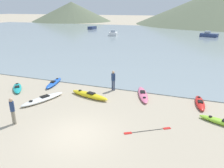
{
  "coord_description": "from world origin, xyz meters",
  "views": [
    {
      "loc": [
        5.43,
        -9.07,
        6.57
      ],
      "look_at": [
        -0.59,
        7.22,
        0.5
      ],
      "focal_mm": 35.0,
      "sensor_mm": 36.0,
      "label": 1
    }
  ],
  "objects": [
    {
      "name": "far_hill_left",
      "position": [
        -55.2,
        94.95,
        4.78
      ],
      "size": [
        40.55,
        40.55,
        9.56
      ],
      "primitive_type": "cone",
      "color": "#5B664C",
      "rests_on": "ground_plane"
    },
    {
      "name": "loose_paddle",
      "position": [
        3.6,
        1.72,
        0.01
      ],
      "size": [
        2.43,
        1.66,
        0.03
      ],
      "color": "black",
      "rests_on": "ground_plane"
    },
    {
      "name": "moored_boat_1",
      "position": [
        8.74,
        48.34,
        0.53
      ],
      "size": [
        4.24,
        2.85,
        1.33
      ],
      "color": "navy",
      "rests_on": "bay_water"
    },
    {
      "name": "person_near_foreground",
      "position": [
        -4.06,
        -0.25,
        0.96
      ],
      "size": [
        0.34,
        0.29,
        1.67
      ],
      "color": "gray",
      "rests_on": "ground_plane"
    },
    {
      "name": "person_near_waterline",
      "position": [
        -0.43,
        7.08,
        0.98
      ],
      "size": [
        0.35,
        0.26,
        1.71
      ],
      "color": "#384260",
      "rests_on": "ground_plane"
    },
    {
      "name": "kayak_on_sand_4",
      "position": [
        2.18,
        6.73,
        0.13
      ],
      "size": [
        1.75,
        3.43,
        0.31
      ],
      "color": "#E5668C",
      "rests_on": "ground_plane"
    },
    {
      "name": "moored_boat_3",
      "position": [
        -13.48,
        42.94,
        0.53
      ],
      "size": [
        2.56,
        3.55,
        1.35
      ],
      "color": "white",
      "rests_on": "bay_water"
    },
    {
      "name": "kayak_on_sand_3",
      "position": [
        7.7,
        3.95,
        0.14
      ],
      "size": [
        2.94,
        1.57,
        0.33
      ],
      "color": "#8CCC2D",
      "rests_on": "ground_plane"
    },
    {
      "name": "kayak_on_sand_2",
      "position": [
        -5.98,
        6.6,
        0.15
      ],
      "size": [
        1.18,
        3.04,
        0.35
      ],
      "color": "blue",
      "rests_on": "ground_plane"
    },
    {
      "name": "bay_water",
      "position": [
        0.0,
        42.41,
        0.03
      ],
      "size": [
        160.0,
        70.0,
        0.06
      ],
      "primitive_type": "cube",
      "color": "gray",
      "rests_on": "ground_plane"
    },
    {
      "name": "kayak_on_sand_1",
      "position": [
        6.38,
        6.53,
        0.14
      ],
      "size": [
        0.87,
        2.71,
        0.33
      ],
      "color": "red",
      "rests_on": "ground_plane"
    },
    {
      "name": "kayak_on_sand_6",
      "position": [
        -4.61,
        3.21,
        0.15
      ],
      "size": [
        1.94,
        3.57,
        0.34
      ],
      "color": "white",
      "rests_on": "ground_plane"
    },
    {
      "name": "kayak_on_sand_5",
      "position": [
        -8.16,
        4.45,
        0.14
      ],
      "size": [
        2.34,
        2.43,
        0.32
      ],
      "color": "teal",
      "rests_on": "ground_plane"
    },
    {
      "name": "ground_plane",
      "position": [
        0.0,
        0.0,
        0.0
      ],
      "size": [
        400.0,
        400.0,
        0.0
      ],
      "primitive_type": "plane",
      "color": "tan"
    },
    {
      "name": "moored_boat_2",
      "position": [
        -25.84,
        56.94,
        0.5
      ],
      "size": [
        1.9,
        3.13,
        0.87
      ],
      "color": "navy",
      "rests_on": "bay_water"
    },
    {
      "name": "kayak_on_sand_0",
      "position": [
        -1.66,
        5.04,
        0.18
      ],
      "size": [
        3.53,
        1.51,
        0.41
      ],
      "color": "yellow",
      "rests_on": "ground_plane"
    }
  ]
}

